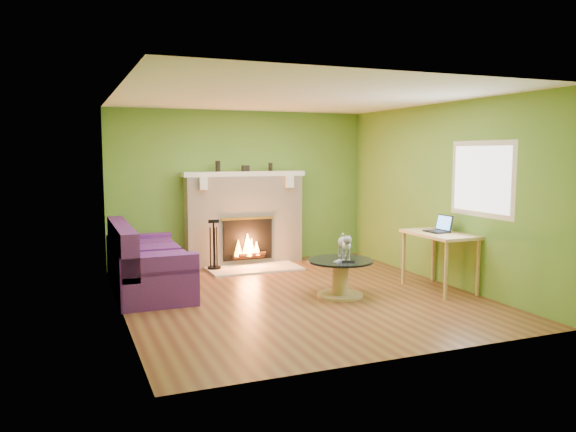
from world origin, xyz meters
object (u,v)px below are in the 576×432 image
object	(u,v)px
cat	(344,246)
sofa	(144,265)
coffee_table	(340,275)
desk	(440,240)

from	to	relation	value
cat	sofa	bearing A→B (deg)	170.50
sofa	coffee_table	bearing A→B (deg)	-27.99
sofa	desk	size ratio (longest dim) A/B	1.95
sofa	cat	world-z (taller)	sofa
desk	sofa	bearing A→B (deg)	159.34
sofa	desk	bearing A→B (deg)	-20.66
sofa	desk	world-z (taller)	sofa
coffee_table	desk	bearing A→B (deg)	-7.09
sofa	desk	xyz separation A→B (m)	(3.81, -1.44, 0.34)
sofa	coffee_table	world-z (taller)	sofa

